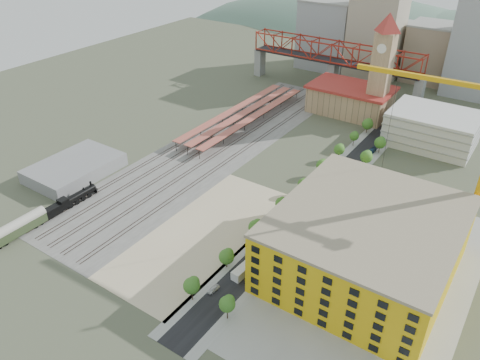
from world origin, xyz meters
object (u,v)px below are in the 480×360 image
Objects in this scene: locomotive at (72,200)px; car_0 at (213,289)px; tower_crane at (480,137)px; site_trailer_c at (290,224)px; coach at (18,227)px; site_trailer_d at (301,212)px; clock_tower at (383,59)px; site_trailer_b at (276,238)px; construction_building at (366,243)px; site_trailer_a at (246,268)px.

locomotive is 5.75× the size of car_0.
tower_crane is 58.35m from site_trailer_c.
site_trailer_c is (66.00, 49.91, -1.75)m from coach.
clock_tower is at bearing 90.23° from site_trailer_d.
coach is at bearing -134.16° from site_trailer_b.
clock_tower is 1.03× the size of construction_building.
car_0 is at bearing 12.88° from coach.
locomotive is 124.86m from tower_crane.
tower_crane is at bearing 12.39° from site_trailer_d.
site_trailer_c is (66.00, 30.21, -0.74)m from locomotive.
site_trailer_a reaches higher than site_trailer_c.
construction_building reaches higher than locomotive.
coach is 133.95m from tower_crane.
site_trailer_c is at bearing 94.07° from site_trailer_a.
site_trailer_b is 8.40m from site_trailer_c.
construction_building is at bearing -16.40° from site_trailer_c.
construction_building reaches higher than site_trailer_b.
site_trailer_c is (8.00, -93.99, -27.39)m from clock_tower.
coach is 82.76m from site_trailer_c.
site_trailer_c is (0.00, 24.75, -0.05)m from site_trailer_a.
car_0 is (-3.00, -35.50, -0.65)m from site_trailer_c.
site_trailer_a reaches higher than car_0.
car_0 is (-3.00, -43.24, -0.64)m from site_trailer_d.
site_trailer_a reaches higher than site_trailer_b.
construction_building reaches higher than car_0.
construction_building reaches higher than site_trailer_a.
car_0 is (-46.03, -56.78, -33.82)m from tower_crane.
clock_tower is at bearing 108.78° from construction_building.
locomotive is 69.51m from site_trailer_b.
tower_crane is at bearing -54.94° from clock_tower.
site_trailer_a is (-43.03, -46.03, -33.12)m from tower_crane.
site_trailer_d is 2.47× the size of car_0.
clock_tower is 139.64m from locomotive.
site_trailer_d is (66.00, 57.65, -1.76)m from coach.
site_trailer_a is (-26.00, -18.74, -8.06)m from construction_building.
site_trailer_b is at bearing -174.73° from construction_building.
coach is 64.67m from car_0.
coach is (-0.00, -19.70, 1.00)m from locomotive.
coach is 70.65m from site_trailer_a.
site_trailer_a is 2.59× the size of car_0.
site_trailer_d is (0.00, 32.49, -0.06)m from site_trailer_a.
site_trailer_c is at bearing 90.07° from car_0.
tower_crane reaches higher than site_trailer_a.
tower_crane is 56.00m from site_trailer_d.
tower_crane is 71.18m from site_trailer_a.
clock_tower is at bearing 64.97° from locomotive.
site_trailer_a is at bearing -76.32° from site_trailer_b.
locomotive is 19.73m from coach.
tower_crane is (17.03, 27.29, 25.06)m from construction_building.
site_trailer_b is at bearing 18.28° from locomotive.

